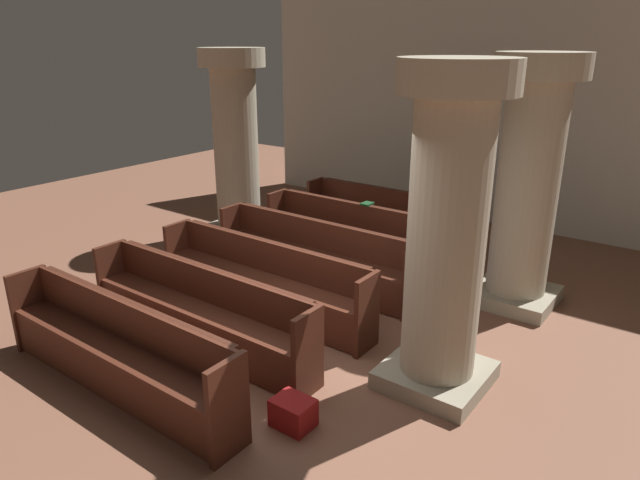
{
  "coord_description": "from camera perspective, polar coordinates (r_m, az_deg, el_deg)",
  "views": [
    {
      "loc": [
        3.5,
        -4.06,
        3.28
      ],
      "look_at": [
        -0.72,
        1.63,
        0.75
      ],
      "focal_mm": 31.96,
      "sensor_mm": 36.0,
      "label": 1
    }
  ],
  "objects": [
    {
      "name": "pew_row_0",
      "position": [
        9.48,
        7.03,
        2.38
      ],
      "size": [
        3.13,
        0.47,
        0.9
      ],
      "color": "#4C2316",
      "rests_on": "ground"
    },
    {
      "name": "pew_row_4",
      "position": [
        6.42,
        -12.1,
        -6.6
      ],
      "size": [
        3.13,
        0.46,
        0.9
      ],
      "color": "#4C2316",
      "rests_on": "ground"
    },
    {
      "name": "pillar_far_side",
      "position": [
        9.75,
        -8.44,
        9.72
      ],
      "size": [
        1.08,
        1.08,
        3.13
      ],
      "color": "#9F967E",
      "rests_on": "ground"
    },
    {
      "name": "pew_row_2",
      "position": [
        7.82,
        -0.65,
        -1.26
      ],
      "size": [
        3.13,
        0.47,
        0.9
      ],
      "color": "#4C2316",
      "rests_on": "ground"
    },
    {
      "name": "kneeler_box_blue",
      "position": [
        7.67,
        12.66,
        -5.36
      ],
      "size": [
        0.34,
        0.32,
        0.2
      ],
      "primitive_type": "cube",
      "color": "navy",
      "rests_on": "ground"
    },
    {
      "name": "kneeler_box_red",
      "position": [
        5.3,
        -2.71,
        -16.89
      ],
      "size": [
        0.36,
        0.29,
        0.26
      ],
      "primitive_type": "cube",
      "color": "maroon",
      "rests_on": "ground"
    },
    {
      "name": "hymn_book",
      "position": [
        8.62,
        4.73,
        3.64
      ],
      "size": [
        0.15,
        0.19,
        0.03
      ],
      "primitive_type": "cube",
      "color": "#194723",
      "rests_on": "pew_row_1"
    },
    {
      "name": "pew_row_1",
      "position": [
        8.62,
        3.55,
        0.74
      ],
      "size": [
        3.13,
        0.46,
        0.9
      ],
      "color": "#4C2316",
      "rests_on": "ground"
    },
    {
      "name": "ground_plane",
      "position": [
        6.29,
        -3.63,
        -11.85
      ],
      "size": [
        19.2,
        19.2,
        0.0
      ],
      "primitive_type": "plane",
      "color": "brown"
    },
    {
      "name": "back_wall",
      "position": [
        10.78,
        17.96,
        13.25
      ],
      "size": [
        10.0,
        0.16,
        4.5
      ],
      "primitive_type": "cube",
      "color": "beige",
      "rests_on": "ground"
    },
    {
      "name": "pillar_aisle_rear",
      "position": [
        5.31,
        12.59,
        1.08
      ],
      "size": [
        1.05,
        1.05,
        3.13
      ],
      "color": "#9F967E",
      "rests_on": "ground"
    },
    {
      "name": "pew_row_5",
      "position": [
        5.88,
        -19.8,
        -10.0
      ],
      "size": [
        3.13,
        0.47,
        0.9
      ],
      "color": "#4C2316",
      "rests_on": "ground"
    },
    {
      "name": "lectern",
      "position": [
        10.29,
        10.67,
        3.35
      ],
      "size": [
        0.48,
        0.45,
        1.08
      ],
      "color": "#492215",
      "rests_on": "ground"
    },
    {
      "name": "pew_row_3",
      "position": [
        7.08,
        -5.79,
        -3.69
      ],
      "size": [
        3.13,
        0.46,
        0.9
      ],
      "color": "#4C2316",
      "rests_on": "ground"
    },
    {
      "name": "pillar_aisle_side",
      "position": [
        7.43,
        20.12,
        5.63
      ],
      "size": [
        1.08,
        1.08,
        3.13
      ],
      "color": "#9F967E",
      "rests_on": "ground"
    }
  ]
}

